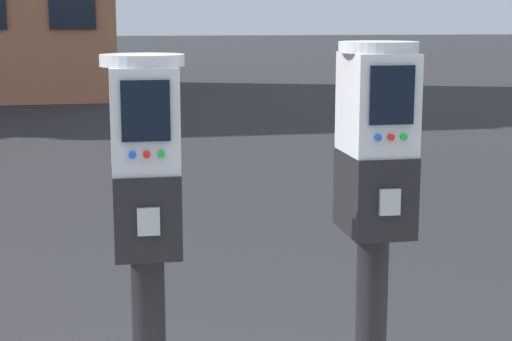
# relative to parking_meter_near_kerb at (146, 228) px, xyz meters

# --- Properties ---
(parking_meter_near_kerb) EXTENTS (0.22, 0.25, 1.46)m
(parking_meter_near_kerb) POSITION_rel_parking_meter_near_kerb_xyz_m (0.00, 0.00, 0.00)
(parking_meter_near_kerb) COLOR black
(parking_meter_near_kerb) RESTS_ON sidewalk_slab
(parking_meter_twin_adjacent) EXTENTS (0.22, 0.25, 1.49)m
(parking_meter_twin_adjacent) POSITION_rel_parking_meter_near_kerb_xyz_m (0.63, 0.00, 0.02)
(parking_meter_twin_adjacent) COLOR black
(parking_meter_twin_adjacent) RESTS_ON sidewalk_slab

